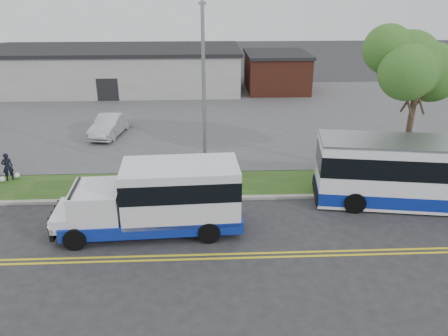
{
  "coord_description": "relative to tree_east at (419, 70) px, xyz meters",
  "views": [
    {
      "loc": [
        2.99,
        -18.94,
        10.17
      ],
      "look_at": [
        3.95,
        1.47,
        1.6
      ],
      "focal_mm": 35.0,
      "sensor_mm": 36.0,
      "label": 1
    }
  ],
  "objects": [
    {
      "name": "verge",
      "position": [
        -14.0,
        -0.1,
        -6.15
      ],
      "size": [
        80.0,
        3.3,
        0.1
      ],
      "primitive_type": "cube",
      "color": "#234617",
      "rests_on": "ground"
    },
    {
      "name": "streetlight_near",
      "position": [
        -11.0,
        -0.27,
        -0.97
      ],
      "size": [
        0.35,
        1.53,
        9.5
      ],
      "color": "gray",
      "rests_on": "verge"
    },
    {
      "name": "shuttle_bus",
      "position": [
        -12.88,
        -4.76,
        -4.54
      ],
      "size": [
        8.26,
        3.08,
        3.12
      ],
      "rotation": [
        0.0,
        0.0,
        0.05
      ],
      "color": "navy",
      "rests_on": "ground"
    },
    {
      "name": "transit_bus",
      "position": [
        0.53,
        -2.97,
        -4.52
      ],
      "size": [
        12.3,
        4.65,
        3.33
      ],
      "rotation": [
        0.0,
        0.0,
        -0.16
      ],
      "color": "white",
      "rests_on": "ground"
    },
    {
      "name": "pedestrian",
      "position": [
        -21.94,
        0.89,
        -5.31
      ],
      "size": [
        0.69,
        0.61,
        1.6
      ],
      "primitive_type": "imported",
      "rotation": [
        0.0,
        0.0,
        3.64
      ],
      "color": "black",
      "rests_on": "verge"
    },
    {
      "name": "commercial_building",
      "position": [
        -20.0,
        24.0,
        -4.02
      ],
      "size": [
        25.4,
        10.4,
        4.35
      ],
      "color": "#9E9E99",
      "rests_on": "ground"
    },
    {
      "name": "curb",
      "position": [
        -14.0,
        -1.9,
        -6.13
      ],
      "size": [
        80.0,
        0.3,
        0.15
      ],
      "primitive_type": "cube",
      "color": "#9E9B93",
      "rests_on": "ground"
    },
    {
      "name": "lane_line_south",
      "position": [
        -14.0,
        -7.15,
        -6.2
      ],
      "size": [
        70.0,
        0.12,
        0.01
      ],
      "primitive_type": "cube",
      "color": "yellow",
      "rests_on": "ground"
    },
    {
      "name": "ground",
      "position": [
        -14.0,
        -3.0,
        -6.2
      ],
      "size": [
        140.0,
        140.0,
        0.0
      ],
      "primitive_type": "plane",
      "color": "#28282B",
      "rests_on": "ground"
    },
    {
      "name": "parked_car_a",
      "position": [
        -17.82,
        8.68,
        -5.33
      ],
      "size": [
        2.47,
        4.92,
        1.55
      ],
      "primitive_type": "imported",
      "rotation": [
        0.0,
        0.0,
        -0.18
      ],
      "color": "#B5B8BD",
      "rests_on": "parking_lot"
    },
    {
      "name": "parking_lot",
      "position": [
        -14.0,
        14.0,
        -6.15
      ],
      "size": [
        80.0,
        25.0,
        0.1
      ],
      "primitive_type": "cube",
      "color": "#4C4C4F",
      "rests_on": "ground"
    },
    {
      "name": "grocery_bag_left",
      "position": [
        -22.24,
        0.64,
        -5.94
      ],
      "size": [
        0.32,
        0.32,
        0.32
      ],
      "primitive_type": "sphere",
      "color": "white",
      "rests_on": "verge"
    },
    {
      "name": "brick_wing",
      "position": [
        -3.5,
        23.0,
        -4.24
      ],
      "size": [
        6.3,
        7.3,
        3.9
      ],
      "color": "brown",
      "rests_on": "ground"
    },
    {
      "name": "grocery_bag_right",
      "position": [
        -21.64,
        1.14,
        -5.94
      ],
      "size": [
        0.32,
        0.32,
        0.32
      ],
      "primitive_type": "sphere",
      "color": "white",
      "rests_on": "verge"
    },
    {
      "name": "tree_east",
      "position": [
        0.0,
        0.0,
        0.0
      ],
      "size": [
        5.2,
        5.2,
        8.33
      ],
      "color": "#37261E",
      "rests_on": "verge"
    },
    {
      "name": "lane_line_north",
      "position": [
        -14.0,
        -6.85,
        -6.2
      ],
      "size": [
        70.0,
        0.12,
        0.01
      ],
      "primitive_type": "cube",
      "color": "yellow",
      "rests_on": "ground"
    }
  ]
}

